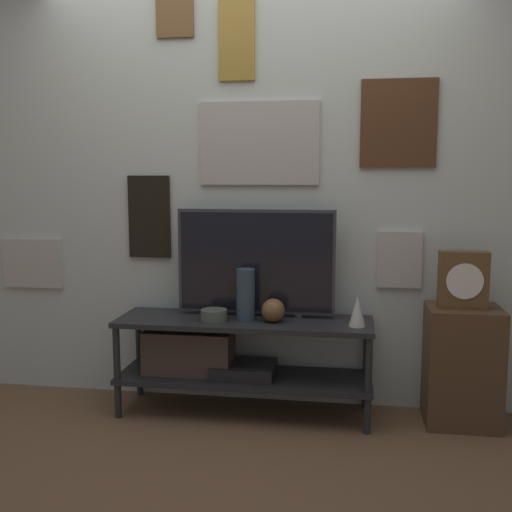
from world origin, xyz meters
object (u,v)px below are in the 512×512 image
object	(u,v)px
television	(256,262)
vase_tall_ceramic	(246,295)
vase_wide_bowl	(214,315)
mantel_clock	(463,280)
vase_slim_bronze	(357,311)
vase_round_glass	(273,310)

from	to	relation	value
television	vase_tall_ceramic	world-z (taller)	television
vase_wide_bowl	vase_tall_ceramic	size ratio (longest dim) A/B	0.51
mantel_clock	vase_slim_bronze	bearing A→B (deg)	-170.93
television	vase_round_glass	distance (m)	0.31
vase_slim_bronze	mantel_clock	distance (m)	0.60
vase_wide_bowl	vase_tall_ceramic	xyz separation A→B (m)	(0.18, 0.04, 0.12)
mantel_clock	vase_round_glass	bearing A→B (deg)	-176.45
television	vase_slim_bronze	distance (m)	0.65
vase_tall_ceramic	mantel_clock	distance (m)	1.20
vase_slim_bronze	vase_wide_bowl	bearing A→B (deg)	179.80
vase_round_glass	vase_wide_bowl	size ratio (longest dim) A/B	0.88
television	mantel_clock	distance (m)	1.16
vase_tall_ceramic	mantel_clock	bearing A→B (deg)	2.34
television	vase_round_glass	bearing A→B (deg)	-47.39
vase_slim_bronze	mantel_clock	size ratio (longest dim) A/B	0.55
television	vase_wide_bowl	xyz separation A→B (m)	(-0.22, -0.15, -0.29)
television	mantel_clock	size ratio (longest dim) A/B	2.95
vase_round_glass	vase_wide_bowl	bearing A→B (deg)	-176.01
vase_round_glass	television	bearing A→B (deg)	132.61
vase_slim_bronze	vase_tall_ceramic	distance (m)	0.63
vase_tall_ceramic	television	bearing A→B (deg)	70.47
vase_slim_bronze	television	bearing A→B (deg)	165.15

